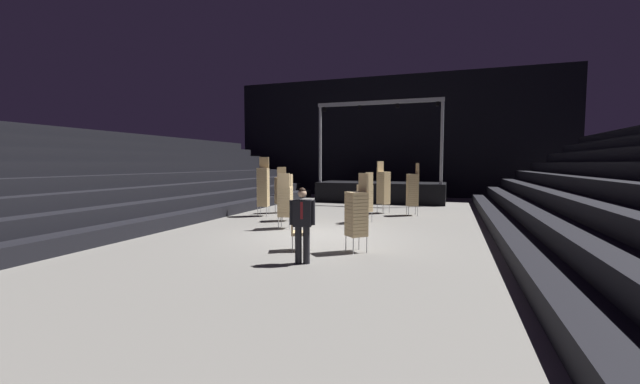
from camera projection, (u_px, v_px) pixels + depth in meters
The scene contains 15 objects.
ground_plane at pixel (320, 237), 12.00m from camera, with size 22.00×30.00×0.10m, color slate.
arena_end_wall at pixel (392, 136), 25.88m from camera, with size 22.00×0.30×8.00m, color black.
bleacher_bank_left at pixel (137, 174), 15.36m from camera, with size 6.00×24.00×3.60m.
bleacher_bank_right at pixel (619, 179), 10.26m from camera, with size 6.00×24.00×3.60m.
stage_riser at pixel (382, 190), 22.65m from camera, with size 7.12×3.50×5.58m.
man_with_tie at pixel (302, 221), 8.51m from camera, with size 0.57×0.32×1.68m.
chair_stack_front_left at pixel (357, 213), 9.63m from camera, with size 0.62×0.62×1.96m.
chair_stack_front_right at pixel (365, 197), 14.48m from camera, with size 0.60×0.60×1.88m.
chair_stack_mid_left at pixel (286, 197), 14.91m from camera, with size 0.51×0.51×1.79m.
chair_stack_mid_right at pixel (413, 189), 16.46m from camera, with size 0.56×0.56×2.22m.
chair_stack_mid_centre at pixel (383, 187), 17.20m from camera, with size 0.60×0.60×2.31m.
chair_stack_rear_left at pixel (280, 190), 17.29m from camera, with size 0.62×0.62×2.05m.
chair_stack_rear_right at pixel (285, 201), 13.15m from camera, with size 0.50×0.50×1.88m.
chair_stack_rear_centre at pixel (263, 187), 16.26m from camera, with size 0.52×0.52×2.48m.
loose_chair_near_man at pixel (297, 230), 9.83m from camera, with size 0.57×0.57×0.95m.
Camera 1 is at (3.79, -11.25, 2.21)m, focal length 21.80 mm.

